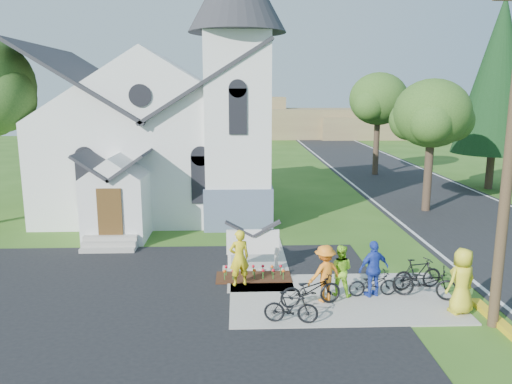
{
  "coord_description": "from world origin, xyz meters",
  "views": [
    {
      "loc": [
        -1.74,
        -14.05,
        6.38
      ],
      "look_at": [
        -1.02,
        5.0,
        2.52
      ],
      "focal_mm": 35.0,
      "sensor_mm": 36.0,
      "label": 1
    }
  ],
  "objects_px": {
    "cyclist_1": "(340,270)",
    "cyclist_3": "(325,273)",
    "bike_1": "(291,307)",
    "cyclist_2": "(374,269)",
    "bike_2": "(373,284)",
    "church_sign": "(253,242)",
    "bike_0": "(311,289)",
    "bike_3": "(417,274)",
    "cyclist_4": "(462,281)",
    "bike_4": "(425,282)",
    "cyclist_0": "(239,258)"
  },
  "relations": [
    {
      "from": "cyclist_1",
      "to": "cyclist_3",
      "type": "height_order",
      "value": "cyclist_3"
    },
    {
      "from": "bike_1",
      "to": "cyclist_2",
      "type": "distance_m",
      "value": 3.3
    },
    {
      "from": "bike_2",
      "to": "cyclist_3",
      "type": "distance_m",
      "value": 1.67
    },
    {
      "from": "church_sign",
      "to": "bike_0",
      "type": "distance_m",
      "value": 3.69
    },
    {
      "from": "bike_0",
      "to": "cyclist_3",
      "type": "xyz_separation_m",
      "value": [
        0.48,
        0.34,
        0.38
      ]
    },
    {
      "from": "bike_3",
      "to": "cyclist_2",
      "type": "bearing_deg",
      "value": 94.57
    },
    {
      "from": "bike_3",
      "to": "cyclist_4",
      "type": "distance_m",
      "value": 1.95
    },
    {
      "from": "bike_0",
      "to": "bike_4",
      "type": "relative_size",
      "value": 0.98
    },
    {
      "from": "cyclist_3",
      "to": "bike_3",
      "type": "xyz_separation_m",
      "value": [
        3.17,
        0.79,
        -0.36
      ]
    },
    {
      "from": "church_sign",
      "to": "cyclist_3",
      "type": "distance_m",
      "value": 3.62
    },
    {
      "from": "cyclist_3",
      "to": "bike_3",
      "type": "relative_size",
      "value": 1.02
    },
    {
      "from": "bike_3",
      "to": "bike_2",
      "type": "bearing_deg",
      "value": 94.18
    },
    {
      "from": "bike_4",
      "to": "bike_3",
      "type": "bearing_deg",
      "value": 19.57
    },
    {
      "from": "cyclist_0",
      "to": "bike_3",
      "type": "bearing_deg",
      "value": 157.18
    },
    {
      "from": "cyclist_0",
      "to": "cyclist_1",
      "type": "xyz_separation_m",
      "value": [
        3.16,
        -0.95,
        -0.12
      ]
    },
    {
      "from": "church_sign",
      "to": "bike_2",
      "type": "relative_size",
      "value": 1.43
    },
    {
      "from": "cyclist_2",
      "to": "cyclist_4",
      "type": "height_order",
      "value": "cyclist_4"
    },
    {
      "from": "cyclist_1",
      "to": "bike_2",
      "type": "height_order",
      "value": "cyclist_1"
    },
    {
      "from": "cyclist_2",
      "to": "bike_3",
      "type": "relative_size",
      "value": 1.04
    },
    {
      "from": "bike_2",
      "to": "bike_3",
      "type": "relative_size",
      "value": 0.89
    },
    {
      "from": "bike_1",
      "to": "cyclist_3",
      "type": "relative_size",
      "value": 0.86
    },
    {
      "from": "bike_0",
      "to": "bike_3",
      "type": "distance_m",
      "value": 3.82
    },
    {
      "from": "church_sign",
      "to": "bike_4",
      "type": "xyz_separation_m",
      "value": [
        5.27,
        -2.85,
        -0.46
      ]
    },
    {
      "from": "bike_0",
      "to": "bike_3",
      "type": "relative_size",
      "value": 1.11
    },
    {
      "from": "bike_0",
      "to": "bike_3",
      "type": "bearing_deg",
      "value": -87.19
    },
    {
      "from": "church_sign",
      "to": "cyclist_2",
      "type": "xyz_separation_m",
      "value": [
        3.69,
        -2.65,
        -0.08
      ]
    },
    {
      "from": "cyclist_0",
      "to": "church_sign",
      "type": "bearing_deg",
      "value": -124.72
    },
    {
      "from": "cyclist_3",
      "to": "bike_4",
      "type": "relative_size",
      "value": 0.9
    },
    {
      "from": "cyclist_2",
      "to": "bike_2",
      "type": "relative_size",
      "value": 1.17
    },
    {
      "from": "cyclist_3",
      "to": "bike_4",
      "type": "distance_m",
      "value": 3.18
    },
    {
      "from": "cyclist_3",
      "to": "cyclist_2",
      "type": "bearing_deg",
      "value": 165.88
    },
    {
      "from": "church_sign",
      "to": "bike_1",
      "type": "bearing_deg",
      "value": -78.17
    },
    {
      "from": "bike_2",
      "to": "cyclist_1",
      "type": "bearing_deg",
      "value": 79.52
    },
    {
      "from": "cyclist_0",
      "to": "bike_0",
      "type": "xyz_separation_m",
      "value": [
        2.13,
        -1.71,
        -0.44
      ]
    },
    {
      "from": "bike_0",
      "to": "cyclist_1",
      "type": "bearing_deg",
      "value": -68.18
    },
    {
      "from": "bike_3",
      "to": "cyclist_4",
      "type": "bearing_deg",
      "value": -173.46
    },
    {
      "from": "bike_4",
      "to": "bike_2",
      "type": "bearing_deg",
      "value": 102.63
    },
    {
      "from": "church_sign",
      "to": "bike_1",
      "type": "distance_m",
      "value": 4.53
    },
    {
      "from": "bike_1",
      "to": "bike_4",
      "type": "distance_m",
      "value": 4.62
    },
    {
      "from": "bike_1",
      "to": "cyclist_2",
      "type": "height_order",
      "value": "cyclist_2"
    },
    {
      "from": "cyclist_1",
      "to": "bike_4",
      "type": "height_order",
      "value": "cyclist_1"
    },
    {
      "from": "cyclist_2",
      "to": "bike_3",
      "type": "xyz_separation_m",
      "value": [
        1.59,
        0.5,
        -0.38
      ]
    },
    {
      "from": "church_sign",
      "to": "cyclist_0",
      "type": "bearing_deg",
      "value": -107.62
    },
    {
      "from": "cyclist_1",
      "to": "bike_1",
      "type": "distance_m",
      "value": 2.58
    },
    {
      "from": "cyclist_4",
      "to": "bike_0",
      "type": "bearing_deg",
      "value": -29.21
    },
    {
      "from": "cyclist_3",
      "to": "bike_3",
      "type": "bearing_deg",
      "value": 169.38
    },
    {
      "from": "bike_4",
      "to": "church_sign",
      "type": "bearing_deg",
      "value": 81.75
    },
    {
      "from": "church_sign",
      "to": "bike_4",
      "type": "height_order",
      "value": "church_sign"
    },
    {
      "from": "cyclist_0",
      "to": "bike_1",
      "type": "relative_size",
      "value": 1.25
    },
    {
      "from": "bike_2",
      "to": "bike_4",
      "type": "distance_m",
      "value": 1.6
    }
  ]
}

